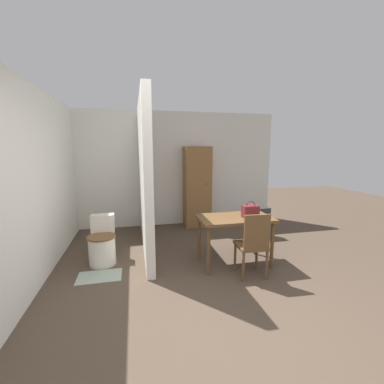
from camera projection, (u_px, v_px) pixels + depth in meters
ground_plane at (223, 332)px, 2.41m from camera, size 16.00×16.00×0.00m
wall_back at (169, 169)px, 5.73m from camera, size 4.88×0.12×2.50m
wall_left at (41, 182)px, 3.50m from camera, size 0.12×4.61×2.50m
partition_wall at (144, 176)px, 4.35m from camera, size 0.12×2.48×2.50m
dining_table at (235, 223)px, 3.75m from camera, size 1.07×0.62×0.72m
wooden_chair at (253, 243)px, 3.37m from camera, size 0.40×0.40×0.89m
toilet at (102, 244)px, 3.85m from camera, size 0.41×0.56×0.70m
handbag at (250, 211)px, 3.70m from camera, size 0.23×0.13×0.24m
wooden_cabinet at (197, 187)px, 5.64m from camera, size 0.56×0.45×1.75m
bath_mat at (100, 277)px, 3.45m from camera, size 0.57×0.37×0.01m
space_heater at (260, 222)px, 5.01m from camera, size 0.33×0.18×0.58m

